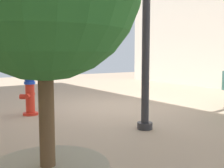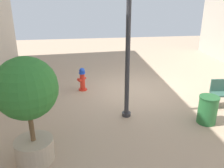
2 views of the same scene
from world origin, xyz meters
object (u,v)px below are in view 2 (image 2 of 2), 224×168
Objects in this scene: fire_hydrant at (82,79)px; street_lamp at (128,32)px; planter_tree at (27,98)px; trash_bin at (208,110)px.

fire_hydrant is 0.22× the size of street_lamp.
planter_tree is 0.58× the size of street_lamp.
fire_hydrant is 4.51m from planter_tree.
fire_hydrant reaches higher than trash_bin.
fire_hydrant is 3.50m from street_lamp.
fire_hydrant is 0.37× the size of planter_tree.
planter_tree is 2.92× the size of trash_bin.
planter_tree reaches higher than fire_hydrant.
street_lamp is at bearing -144.51° from planter_tree.
fire_hydrant is at bearing -40.27° from trash_bin.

